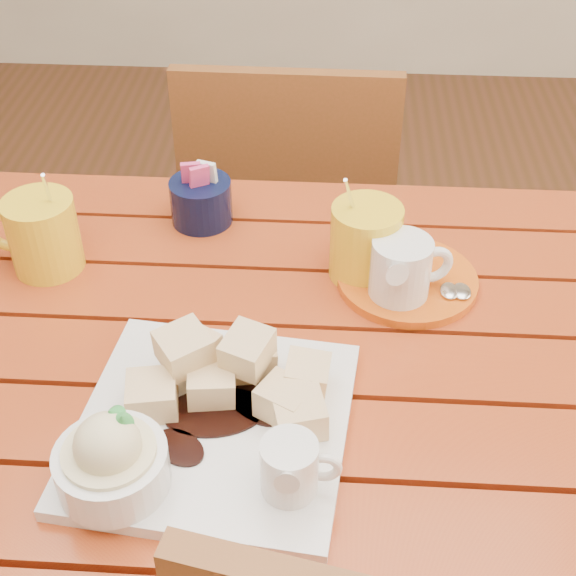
# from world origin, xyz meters

# --- Properties ---
(table) EXTENTS (1.20, 0.79, 0.75)m
(table) POSITION_xyz_m (0.00, 0.00, 0.64)
(table) COLOR maroon
(table) RESTS_ON ground
(dessert_plate) EXTENTS (0.31, 0.31, 0.11)m
(dessert_plate) POSITION_xyz_m (-0.05, -0.14, 0.78)
(dessert_plate) COLOR white
(dessert_plate) RESTS_ON table
(coffee_mug_left) EXTENTS (0.13, 0.09, 0.16)m
(coffee_mug_left) POSITION_xyz_m (-0.30, 0.16, 0.80)
(coffee_mug_left) COLOR yellow
(coffee_mug_left) RESTS_ON table
(coffee_mug_right) EXTENTS (0.13, 0.09, 0.15)m
(coffee_mug_right) POSITION_xyz_m (0.13, 0.17, 0.80)
(coffee_mug_right) COLOR yellow
(coffee_mug_right) RESTS_ON table
(cream_pitcher) EXTENTS (0.11, 0.10, 0.09)m
(cream_pitcher) POSITION_xyz_m (0.17, 0.12, 0.80)
(cream_pitcher) COLOR white
(cream_pitcher) RESTS_ON table
(sugar_caddy) EXTENTS (0.09, 0.09, 0.10)m
(sugar_caddy) POSITION_xyz_m (-0.10, 0.28, 0.78)
(sugar_caddy) COLOR black
(sugar_caddy) RESTS_ON table
(orange_saucer) EXTENTS (0.18, 0.18, 0.02)m
(orange_saucer) POSITION_xyz_m (0.19, 0.15, 0.76)
(orange_saucer) COLOR #DB5A13
(orange_saucer) RESTS_ON table
(chair_far) EXTENTS (0.41, 0.41, 0.85)m
(chair_far) POSITION_xyz_m (0.00, 0.69, 0.47)
(chair_far) COLOR brown
(chair_far) RESTS_ON ground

